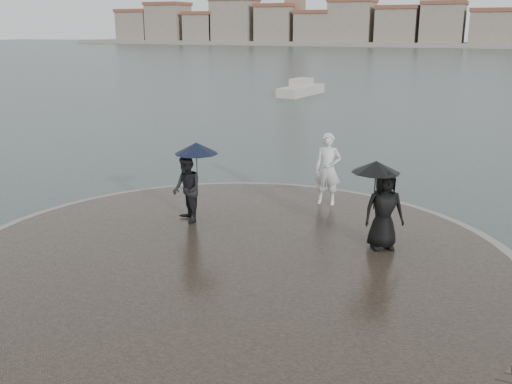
% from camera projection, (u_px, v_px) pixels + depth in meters
% --- Properties ---
extents(ground, '(400.00, 400.00, 0.00)m').
position_uv_depth(ground, '(140.00, 352.00, 9.33)').
color(ground, '#2B3835').
rests_on(ground, ground).
extents(kerb_ring, '(12.50, 12.50, 0.32)m').
position_uv_depth(kerb_ring, '(232.00, 264.00, 12.37)').
color(kerb_ring, gray).
rests_on(kerb_ring, ground).
extents(quay_tip, '(11.90, 11.90, 0.36)m').
position_uv_depth(quay_tip, '(232.00, 263.00, 12.36)').
color(quay_tip, '#2D261E').
rests_on(quay_tip, ground).
extents(statue, '(0.77, 0.55, 1.99)m').
position_uv_depth(statue, '(328.00, 169.00, 15.68)').
color(statue, silver).
rests_on(statue, quay_tip).
extents(visitor_left, '(1.32, 1.15, 2.04)m').
position_uv_depth(visitor_left, '(189.00, 178.00, 14.19)').
color(visitor_left, black).
rests_on(visitor_left, quay_tip).
extents(visitor_right, '(1.31, 1.10, 1.95)m').
position_uv_depth(visitor_right, '(382.00, 199.00, 12.50)').
color(visitor_right, black).
rests_on(visitor_right, quay_tip).
extents(far_skyline, '(260.00, 20.00, 37.00)m').
position_uv_depth(far_skyline, '(465.00, 26.00, 151.97)').
color(far_skyline, gray).
rests_on(far_skyline, ground).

